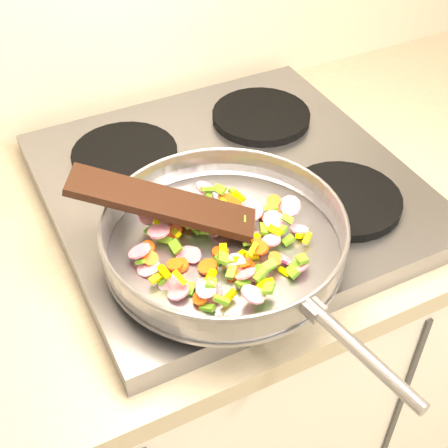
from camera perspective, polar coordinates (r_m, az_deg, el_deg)
name	(u,v)px	position (r m, az deg, el deg)	size (l,w,h in m)	color
cooktop	(230,189)	(1.09, 0.51, 3.25)	(0.60, 0.60, 0.04)	#939399
grate_fl	(189,254)	(0.94, -3.22, -2.75)	(0.19, 0.19, 0.02)	black
grate_fr	(344,200)	(1.05, 10.91, 2.20)	(0.19, 0.19, 0.02)	black
grate_bl	(125,155)	(1.14, -9.06, 6.29)	(0.19, 0.19, 0.02)	black
grate_br	(261,116)	(1.23, 3.41, 9.82)	(0.19, 0.19, 0.02)	black
saute_pan	(225,235)	(0.91, 0.07, -1.00)	(0.40, 0.56, 0.06)	#9E9EA5
vegetable_heap	(223,243)	(0.91, -0.13, -1.72)	(0.29, 0.28, 0.04)	#CF144D
wooden_spatula	(162,203)	(0.92, -5.65, 1.95)	(0.28, 0.06, 0.01)	black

